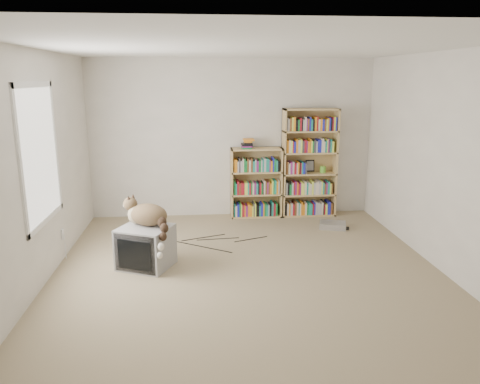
{
  "coord_description": "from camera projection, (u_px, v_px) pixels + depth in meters",
  "views": [
    {
      "loc": [
        -0.55,
        -4.93,
        2.2
      ],
      "look_at": [
        -0.01,
        1.0,
        0.74
      ],
      "focal_mm": 35.0,
      "sensor_mm": 36.0,
      "label": 1
    }
  ],
  "objects": [
    {
      "name": "floor",
      "position": [
        249.0,
        275.0,
        5.34
      ],
      "size": [
        4.5,
        5.0,
        0.01
      ],
      "primitive_type": "cube",
      "color": "#998967",
      "rests_on": "ground"
    },
    {
      "name": "wall_left",
      "position": [
        34.0,
        172.0,
        4.84
      ],
      "size": [
        0.02,
        5.0,
        2.5
      ],
      "primitive_type": "cube",
      "color": "beige",
      "rests_on": "floor"
    },
    {
      "name": "bookcase_tall",
      "position": [
        309.0,
        165.0,
        7.53
      ],
      "size": [
        0.87,
        0.3,
        1.73
      ],
      "color": "tan",
      "rests_on": "floor"
    },
    {
      "name": "dvd_player",
      "position": [
        333.0,
        225.0,
        7.02
      ],
      "size": [
        0.45,
        0.37,
        0.09
      ],
      "primitive_type": "cube",
      "rotation": [
        0.0,
        0.0,
        -0.28
      ],
      "color": "#B2B2B7",
      "rests_on": "floor"
    },
    {
      "name": "framed_print",
      "position": [
        310.0,
        166.0,
        7.62
      ],
      "size": [
        0.14,
        0.05,
        0.19
      ],
      "primitive_type": "cube",
      "rotation": [
        -0.17,
        0.0,
        0.0
      ],
      "color": "black",
      "rests_on": "bookcase_tall"
    },
    {
      "name": "book_stack",
      "position": [
        247.0,
        144.0,
        7.33
      ],
      "size": [
        0.18,
        0.23,
        0.15
      ],
      "primitive_type": "cube",
      "color": "maroon",
      "rests_on": "bookcase_short"
    },
    {
      "name": "wall_back",
      "position": [
        232.0,
        139.0,
        7.46
      ],
      "size": [
        4.5,
        0.02,
        2.5
      ],
      "primitive_type": "cube",
      "color": "beige",
      "rests_on": "floor"
    },
    {
      "name": "ceiling",
      "position": [
        250.0,
        47.0,
        4.75
      ],
      "size": [
        4.5,
        5.0,
        0.02
      ],
      "primitive_type": "cube",
      "color": "white",
      "rests_on": "wall_back"
    },
    {
      "name": "wall_front",
      "position": [
        299.0,
        251.0,
        2.63
      ],
      "size": [
        4.5,
        0.02,
        2.5
      ],
      "primitive_type": "cube",
      "color": "beige",
      "rests_on": "floor"
    },
    {
      "name": "window",
      "position": [
        40.0,
        154.0,
        5.0
      ],
      "size": [
        0.02,
        1.22,
        1.52
      ],
      "primitive_type": "cube",
      "color": "white",
      "rests_on": "wall_left"
    },
    {
      "name": "green_mug",
      "position": [
        323.0,
        169.0,
        7.55
      ],
      "size": [
        0.09,
        0.09,
        0.1
      ],
      "primitive_type": "cylinder",
      "color": "#63B934",
      "rests_on": "bookcase_tall"
    },
    {
      "name": "wall_right",
      "position": [
        448.0,
        165.0,
        5.24
      ],
      "size": [
        0.02,
        5.0,
        2.5
      ],
      "primitive_type": "cube",
      "color": "beige",
      "rests_on": "floor"
    },
    {
      "name": "floor_cables",
      "position": [
        242.0,
        239.0,
        6.55
      ],
      "size": [
        1.2,
        0.7,
        0.01
      ],
      "primitive_type": null,
      "color": "black",
      "rests_on": "floor"
    },
    {
      "name": "wall_outlet",
      "position": [
        63.0,
        234.0,
        5.77
      ],
      "size": [
        0.01,
        0.08,
        0.13
      ],
      "primitive_type": "cube",
      "color": "silver",
      "rests_on": "wall_left"
    },
    {
      "name": "bookcase_short",
      "position": [
        256.0,
        185.0,
        7.53
      ],
      "size": [
        0.81,
        0.3,
        1.12
      ],
      "color": "tan",
      "rests_on": "floor"
    },
    {
      "name": "crt_tv",
      "position": [
        146.0,
        247.0,
        5.55
      ],
      "size": [
        0.73,
        0.7,
        0.49
      ],
      "rotation": [
        0.0,
        0.0,
        -0.42
      ],
      "color": "#98989A",
      "rests_on": "floor"
    },
    {
      "name": "cat",
      "position": [
        150.0,
        219.0,
        5.48
      ],
      "size": [
        0.64,
        0.73,
        0.58
      ],
      "rotation": [
        0.0,
        0.0,
        -0.43
      ],
      "color": "#332014",
      "rests_on": "crt_tv"
    }
  ]
}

